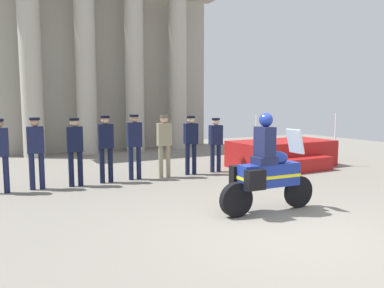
# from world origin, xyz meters

# --- Properties ---
(ground_plane) EXTENTS (28.00, 28.00, 0.00)m
(ground_plane) POSITION_xyz_m (0.00, 0.00, 0.00)
(ground_plane) COLOR gray
(colonnade_backdrop) EXTENTS (9.78, 1.65, 7.68)m
(colonnade_backdrop) POSITION_xyz_m (0.14, 11.50, 4.01)
(colonnade_backdrop) COLOR #A49F91
(colonnade_backdrop) RESTS_ON ground_plane
(reviewing_stand) EXTENTS (3.38, 2.16, 1.75)m
(reviewing_stand) POSITION_xyz_m (4.12, 4.88, 0.41)
(reviewing_stand) COLOR #A51919
(reviewing_stand) RESTS_ON ground_plane
(officer_in_row_0) EXTENTS (0.40, 0.26, 1.72)m
(officer_in_row_0) POSITION_xyz_m (-4.10, 5.05, 1.02)
(officer_in_row_0) COLOR #191E42
(officer_in_row_0) RESTS_ON ground_plane
(officer_in_row_1) EXTENTS (0.40, 0.26, 1.74)m
(officer_in_row_1) POSITION_xyz_m (-3.33, 5.09, 1.03)
(officer_in_row_1) COLOR #191E42
(officer_in_row_1) RESTS_ON ground_plane
(officer_in_row_2) EXTENTS (0.40, 0.26, 1.71)m
(officer_in_row_2) POSITION_xyz_m (-2.43, 5.01, 1.01)
(officer_in_row_2) COLOR black
(officer_in_row_2) RESTS_ON ground_plane
(officer_in_row_3) EXTENTS (0.40, 0.26, 1.75)m
(officer_in_row_3) POSITION_xyz_m (-1.65, 5.08, 1.04)
(officer_in_row_3) COLOR black
(officer_in_row_3) RESTS_ON ground_plane
(officer_in_row_4) EXTENTS (0.40, 0.26, 1.77)m
(officer_in_row_4) POSITION_xyz_m (-0.85, 5.14, 1.04)
(officer_in_row_4) COLOR #141938
(officer_in_row_4) RESTS_ON ground_plane
(officer_in_row_5) EXTENTS (0.40, 0.26, 1.74)m
(officer_in_row_5) POSITION_xyz_m (-0.03, 5.01, 1.03)
(officer_in_row_5) COLOR gray
(officer_in_row_5) RESTS_ON ground_plane
(officer_in_row_6) EXTENTS (0.40, 0.26, 1.71)m
(officer_in_row_6) POSITION_xyz_m (0.83, 5.07, 1.01)
(officer_in_row_6) COLOR black
(officer_in_row_6) RESTS_ON ground_plane
(officer_in_row_7) EXTENTS (0.40, 0.26, 1.63)m
(officer_in_row_7) POSITION_xyz_m (1.68, 5.10, 0.96)
(officer_in_row_7) COLOR #141938
(officer_in_row_7) RESTS_ON ground_plane
(motorcycle_with_rider) EXTENTS (2.09, 0.71, 1.90)m
(motorcycle_with_rider) POSITION_xyz_m (0.36, 1.04, 0.79)
(motorcycle_with_rider) COLOR black
(motorcycle_with_rider) RESTS_ON ground_plane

